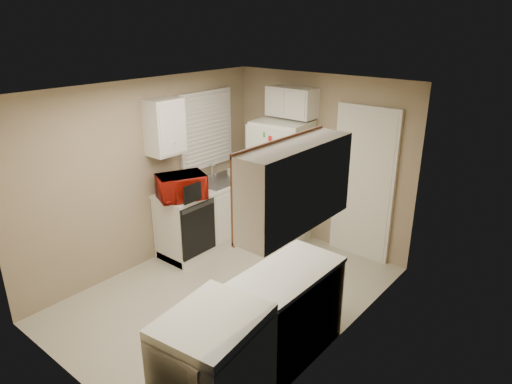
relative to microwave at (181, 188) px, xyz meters
The scene contains 19 objects.
floor 1.47m from the microwave, 12.23° to the right, with size 3.80×3.80×0.00m, color beige.
ceiling 1.69m from the microwave, 12.23° to the right, with size 3.80×3.80×0.00m, color white.
wall_left 0.48m from the microwave, 151.54° to the right, with size 3.80×3.80×0.00m, color #9C8A6C.
wall_right 2.41m from the microwave, ahead, with size 3.80×3.80×0.00m, color #9C8A6C.
wall_back 1.96m from the microwave, 59.28° to the left, with size 2.80×2.80×0.00m, color #9C8A6C.
wall_front 2.35m from the microwave, 64.71° to the right, with size 2.80×2.80×0.00m, color #9C8A6C.
left_counter 0.91m from the microwave, 98.32° to the left, with size 0.60×1.80×0.90m, color silver.
dishwasher 0.60m from the microwave, 23.64° to the left, with size 0.03×0.58×0.72m, color black.
sink 0.86m from the microwave, 96.84° to the left, with size 0.54×0.74×0.16m, color gray.
microwave is the anchor object (origin of this frame).
soap_bottle 1.08m from the microwave, 96.91° to the left, with size 0.07×0.08×0.17m, color white.
window_blinds 1.06m from the microwave, 113.36° to the left, with size 0.10×0.98×1.08m, color silver.
upper_cabinet_left 0.79m from the microwave, behind, with size 0.30×0.45×0.70m, color silver.
refrigerator 1.52m from the microwave, 67.30° to the left, with size 0.73×0.71×1.77m, color silver.
cabinet_over_fridge 1.90m from the microwave, 68.62° to the left, with size 0.70×0.30×0.40m, color silver.
interior_door 2.36m from the microwave, 44.03° to the left, with size 0.86×0.06×2.08m, color silver.
right_counter 2.41m from the microwave, 25.83° to the right, with size 0.60×2.00×0.90m, color silver.
stove 2.74m from the microwave, 36.99° to the right, with size 0.66×0.82×1.00m, color silver.
upper_cabinet_right 2.48m from the microwave, 17.67° to the right, with size 0.30×1.20×0.70m, color silver.
Camera 1 is at (3.20, -3.37, 3.06)m, focal length 32.00 mm.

